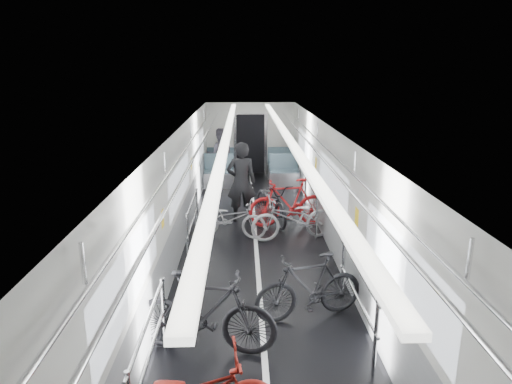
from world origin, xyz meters
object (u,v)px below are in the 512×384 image
bike_right_mid (293,218)px  bike_right_near (309,286)px  bike_aisle (271,202)px  bike_right_far (289,203)px  person_standing (241,182)px  bike_left_mid (205,312)px  person_seated (220,156)px  bike_left_far (230,218)px

bike_right_mid → bike_right_near: bearing=-13.9°
bike_right_near → bike_aisle: bike_right_near is taller
bike_right_near → bike_aisle: 4.30m
bike_right_far → bike_aisle: (-0.38, 0.31, -0.07)m
bike_right_far → person_standing: size_ratio=0.98×
bike_left_mid → person_seated: bearing=11.1°
bike_left_far → person_seated: size_ratio=0.92×
bike_left_mid → bike_aisle: 5.21m
bike_left_far → bike_right_mid: bike_right_mid is taller
bike_right_mid → person_standing: bearing=-151.1°
bike_aisle → bike_right_far: bearing=-56.8°
bike_right_near → bike_right_far: (0.10, 3.98, 0.06)m
person_standing → person_seated: bearing=-85.2°
bike_left_mid → bike_aisle: bike_left_mid is taller
bike_right_near → person_standing: 4.53m
bike_right_far → bike_right_near: bearing=-9.0°
bike_right_mid → bike_right_far: size_ratio=0.98×
person_standing → bike_aisle: bearing=166.6°
bike_right_mid → person_seated: 5.35m
bike_left_mid → bike_right_mid: (1.55, 3.92, -0.08)m
bike_left_far → bike_left_mid: bearing=-169.6°
bike_aisle → person_seated: 4.13m
bike_aisle → bike_right_near: bearing=-103.6°
bike_right_mid → bike_right_far: 0.86m
bike_right_mid → person_standing: person_standing is taller
bike_right_near → bike_left_mid: bearing=-76.6°
bike_right_near → bike_right_mid: 3.13m
bike_aisle → person_seated: bearing=92.3°
bike_right_far → person_standing: bearing=-118.5°
bike_left_mid → person_standing: person_standing is taller
bike_left_far → bike_aisle: bike_aisle is taller
bike_left_far → bike_right_near: 3.54m
bike_right_near → bike_aisle: bearing=168.5°
bike_left_mid → bike_right_mid: size_ratio=1.02×
bike_left_far → person_standing: person_standing is taller
bike_left_mid → bike_right_mid: bike_left_mid is taller
bike_right_mid → bike_right_far: bike_right_far is taller
bike_right_far → person_standing: 1.22m
bike_left_mid → bike_right_mid: bearing=-11.9°
bike_right_far → bike_left_far: bearing=-71.0°
bike_left_far → bike_aisle: (0.94, 0.98, 0.07)m
person_standing → person_seated: person_standing is taller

